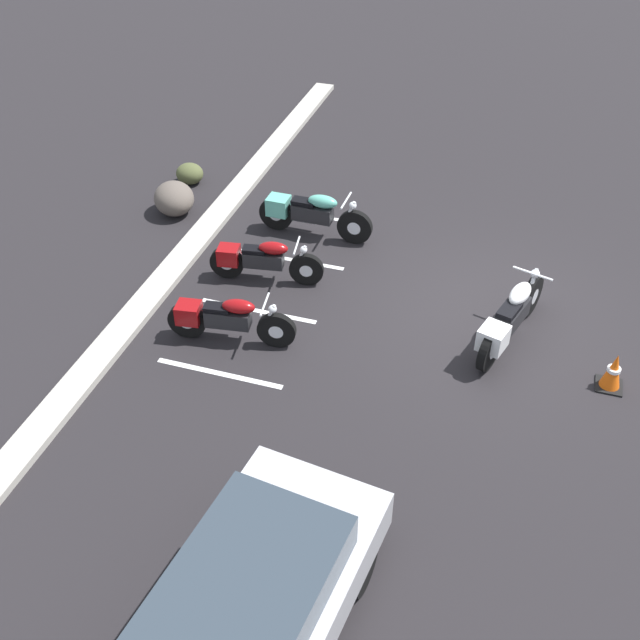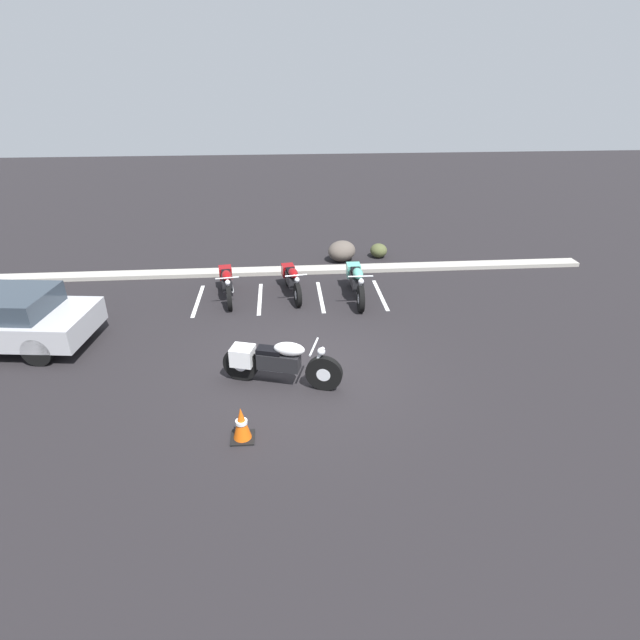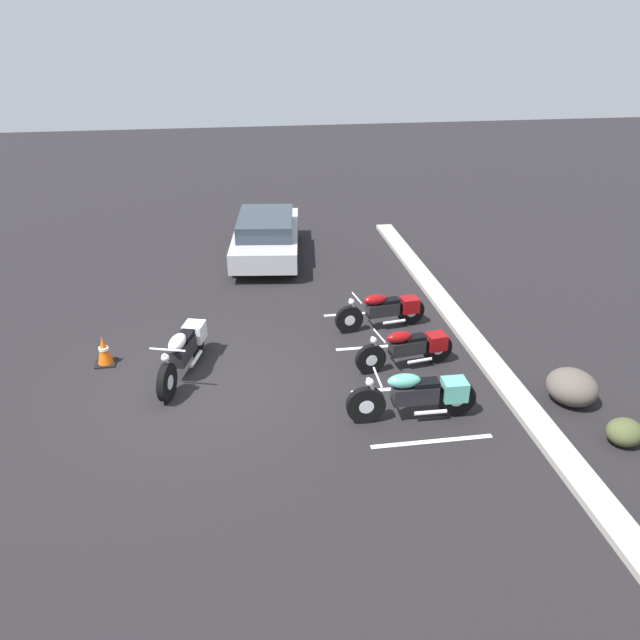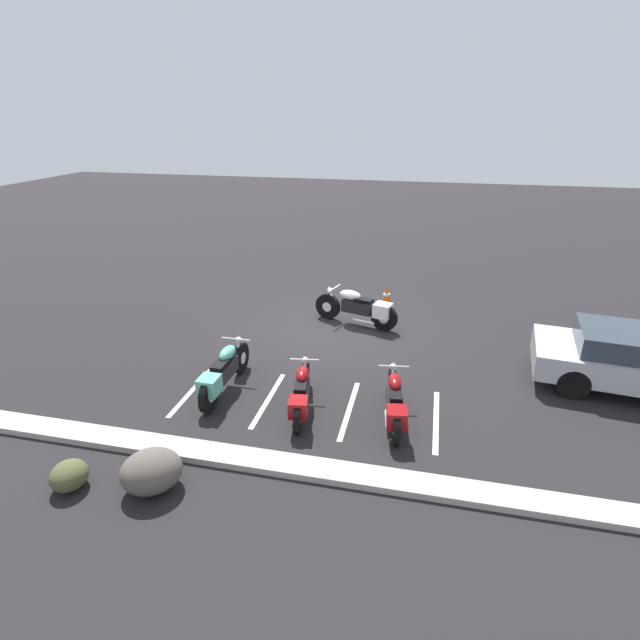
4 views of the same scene
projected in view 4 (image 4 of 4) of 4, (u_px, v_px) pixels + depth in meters
ground at (335, 328)px, 13.39m from camera, size 60.00×60.00×0.00m
motorcycle_white_featured at (360, 308)px, 13.41m from camera, size 2.35×0.99×0.95m
parked_bike_0 at (394, 401)px, 9.24m from camera, size 0.68×2.12×0.84m
parked_bike_1 at (301, 393)px, 9.54m from camera, size 0.68×2.07×0.82m
parked_bike_2 at (223, 372)px, 10.19m from camera, size 0.65×2.31×0.91m
concrete_curb at (267, 462)px, 8.24m from camera, size 18.00×0.50×0.12m
landscape_rock_0 at (69, 476)px, 7.69m from camera, size 0.57×0.61×0.45m
landscape_rock_1 at (151, 471)px, 7.63m from camera, size 1.23×1.20×0.66m
traffic_cone at (387, 296)px, 14.84m from camera, size 0.40×0.40×0.63m
stall_line_0 at (436, 420)px, 9.44m from camera, size 0.10×2.10×0.00m
stall_line_1 at (349, 410)px, 9.78m from camera, size 0.10×2.10×0.00m
stall_line_2 at (268, 399)px, 10.12m from camera, size 0.10×2.10×0.00m
stall_line_3 at (192, 390)px, 10.47m from camera, size 0.10×2.10×0.00m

